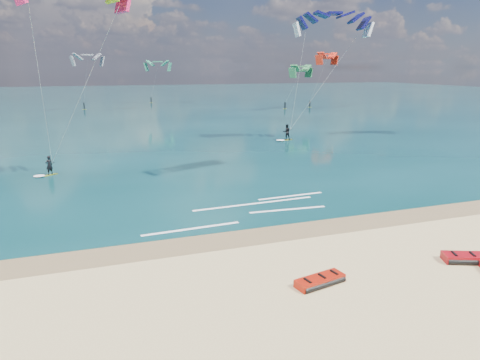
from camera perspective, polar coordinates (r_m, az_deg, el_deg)
name	(u,v)px	position (r m, az deg, el deg)	size (l,w,h in m)	color
ground	(155,135)	(57.98, -11.26, 5.90)	(320.00, 320.00, 0.00)	tan
wet_sand_strip	(252,236)	(22.90, 1.64, -7.49)	(320.00, 2.40, 0.01)	olive
sea	(122,100)	(121.38, -15.47, 10.19)	(320.00, 200.00, 0.04)	#092F32
packed_kite_left	(320,284)	(18.49, 10.58, -13.50)	(2.37, 1.06, 0.39)	#AE1909
packed_kite_mid	(469,262)	(22.69, 28.20, -9.58)	(2.54, 1.19, 0.43)	#9E0A12
kitesurfer_main	(60,74)	(34.78, -22.88, 12.87)	(9.73, 8.06, 16.01)	#AAD218
kitesurfer_far	(313,65)	(52.11, 9.65, 14.85)	(12.00, 4.98, 16.34)	gold
shoreline_foam	(257,208)	(27.14, 2.23, -3.78)	(13.10, 4.40, 0.01)	white
distant_kites	(84,82)	(97.67, -20.06, 12.19)	(87.30, 40.88, 14.53)	#2BBCA7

